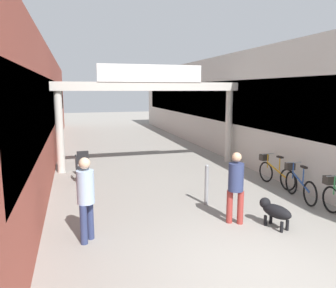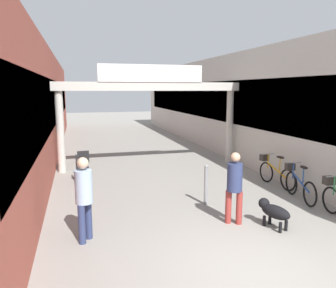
{
  "view_description": "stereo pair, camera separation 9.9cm",
  "coord_description": "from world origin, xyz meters",
  "px_view_note": "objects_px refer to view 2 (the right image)",
  "views": [
    {
      "loc": [
        -2.84,
        -4.41,
        3.01
      ],
      "look_at": [
        0.0,
        5.42,
        1.3
      ],
      "focal_mm": 35.0,
      "sensor_mm": 36.0,
      "label": 1
    },
    {
      "loc": [
        -2.75,
        -4.44,
        3.01
      ],
      "look_at": [
        0.0,
        5.42,
        1.3
      ],
      "focal_mm": 35.0,
      "sensor_mm": 36.0,
      "label": 2
    }
  ],
  "objects_px": {
    "pedestrian_with_dog": "(235,184)",
    "pedestrian_companion": "(84,194)",
    "bicycle_orange_third": "(274,172)",
    "cafe_chair_black_farther": "(83,160)",
    "bicycle_blue_second": "(298,184)",
    "cafe_chair_black_nearer": "(80,166)",
    "dog_on_leash": "(273,211)",
    "bollard_post_metal": "(206,185)"
  },
  "relations": [
    {
      "from": "pedestrian_with_dog",
      "to": "pedestrian_companion",
      "type": "bearing_deg",
      "value": 180.0
    },
    {
      "from": "pedestrian_companion",
      "to": "bicycle_orange_third",
      "type": "xyz_separation_m",
      "value": [
        5.87,
        2.38,
        -0.55
      ]
    },
    {
      "from": "pedestrian_companion",
      "to": "cafe_chair_black_farther",
      "type": "bearing_deg",
      "value": 89.2
    },
    {
      "from": "pedestrian_companion",
      "to": "cafe_chair_black_farther",
      "type": "relative_size",
      "value": 1.93
    },
    {
      "from": "bicycle_orange_third",
      "to": "bicycle_blue_second",
      "type": "bearing_deg",
      "value": -95.02
    },
    {
      "from": "pedestrian_companion",
      "to": "cafe_chair_black_nearer",
      "type": "bearing_deg",
      "value": 90.61
    },
    {
      "from": "pedestrian_with_dog",
      "to": "cafe_chair_black_farther",
      "type": "distance_m",
      "value": 6.21
    },
    {
      "from": "dog_on_leash",
      "to": "cafe_chair_black_nearer",
      "type": "bearing_deg",
      "value": 129.73
    },
    {
      "from": "dog_on_leash",
      "to": "bicycle_blue_second",
      "type": "xyz_separation_m",
      "value": [
        1.76,
        1.49,
        0.06
      ]
    },
    {
      "from": "pedestrian_with_dog",
      "to": "bollard_post_metal",
      "type": "xyz_separation_m",
      "value": [
        -0.15,
        1.31,
        -0.39
      ]
    },
    {
      "from": "pedestrian_with_dog",
      "to": "dog_on_leash",
      "type": "xyz_separation_m",
      "value": [
        0.74,
        -0.43,
        -0.56
      ]
    },
    {
      "from": "bicycle_blue_second",
      "to": "cafe_chair_black_nearer",
      "type": "relative_size",
      "value": 1.88
    },
    {
      "from": "pedestrian_companion",
      "to": "cafe_chair_black_farther",
      "type": "height_order",
      "value": "pedestrian_companion"
    },
    {
      "from": "dog_on_leash",
      "to": "cafe_chair_black_farther",
      "type": "distance_m",
      "value": 6.95
    },
    {
      "from": "dog_on_leash",
      "to": "cafe_chair_black_nearer",
      "type": "height_order",
      "value": "cafe_chair_black_nearer"
    },
    {
      "from": "pedestrian_with_dog",
      "to": "bollard_post_metal",
      "type": "distance_m",
      "value": 1.37
    },
    {
      "from": "bicycle_orange_third",
      "to": "cafe_chair_black_farther",
      "type": "distance_m",
      "value": 6.5
    },
    {
      "from": "bollard_post_metal",
      "to": "cafe_chair_black_farther",
      "type": "distance_m",
      "value": 5.03
    },
    {
      "from": "pedestrian_companion",
      "to": "bicycle_blue_second",
      "type": "distance_m",
      "value": 5.88
    },
    {
      "from": "dog_on_leash",
      "to": "bicycle_orange_third",
      "type": "relative_size",
      "value": 0.51
    },
    {
      "from": "pedestrian_with_dog",
      "to": "bollard_post_metal",
      "type": "bearing_deg",
      "value": 96.34
    },
    {
      "from": "pedestrian_with_dog",
      "to": "cafe_chair_black_farther",
      "type": "height_order",
      "value": "pedestrian_with_dog"
    },
    {
      "from": "pedestrian_with_dog",
      "to": "bicycle_blue_second",
      "type": "distance_m",
      "value": 2.76
    },
    {
      "from": "bicycle_orange_third",
      "to": "dog_on_leash",
      "type": "bearing_deg",
      "value": -123.8
    },
    {
      "from": "cafe_chair_black_farther",
      "to": "bicycle_orange_third",
      "type": "bearing_deg",
      "value": -26.82
    },
    {
      "from": "pedestrian_with_dog",
      "to": "cafe_chair_black_nearer",
      "type": "relative_size",
      "value": 1.85
    },
    {
      "from": "pedestrian_with_dog",
      "to": "bicycle_orange_third",
      "type": "relative_size",
      "value": 0.97
    },
    {
      "from": "pedestrian_with_dog",
      "to": "bicycle_blue_second",
      "type": "relative_size",
      "value": 0.98
    },
    {
      "from": "cafe_chair_black_nearer",
      "to": "bollard_post_metal",
      "type": "bearing_deg",
      "value": -44.71
    },
    {
      "from": "bicycle_blue_second",
      "to": "bicycle_orange_third",
      "type": "distance_m",
      "value": 1.33
    },
    {
      "from": "pedestrian_with_dog",
      "to": "cafe_chair_black_nearer",
      "type": "xyz_separation_m",
      "value": [
        -3.3,
        4.44,
        -0.4
      ]
    },
    {
      "from": "bollard_post_metal",
      "to": "pedestrian_with_dog",
      "type": "bearing_deg",
      "value": -83.66
    },
    {
      "from": "cafe_chair_black_nearer",
      "to": "cafe_chair_black_farther",
      "type": "relative_size",
      "value": 1.0
    },
    {
      "from": "bicycle_blue_second",
      "to": "dog_on_leash",
      "type": "bearing_deg",
      "value": -139.88
    },
    {
      "from": "cafe_chair_black_nearer",
      "to": "cafe_chair_black_farther",
      "type": "bearing_deg",
      "value": 82.14
    },
    {
      "from": "pedestrian_with_dog",
      "to": "pedestrian_companion",
      "type": "relative_size",
      "value": 0.96
    },
    {
      "from": "pedestrian_companion",
      "to": "bollard_post_metal",
      "type": "relative_size",
      "value": 1.58
    },
    {
      "from": "dog_on_leash",
      "to": "cafe_chair_black_nearer",
      "type": "xyz_separation_m",
      "value": [
        -4.04,
        4.86,
        0.16
      ]
    },
    {
      "from": "pedestrian_with_dog",
      "to": "bicycle_orange_third",
      "type": "distance_m",
      "value": 3.57
    },
    {
      "from": "pedestrian_with_dog",
      "to": "cafe_chair_black_farther",
      "type": "xyz_separation_m",
      "value": [
        -3.18,
        5.31,
        -0.4
      ]
    },
    {
      "from": "pedestrian_companion",
      "to": "bollard_post_metal",
      "type": "xyz_separation_m",
      "value": [
        3.11,
        1.31,
        -0.43
      ]
    },
    {
      "from": "pedestrian_companion",
      "to": "bicycle_orange_third",
      "type": "relative_size",
      "value": 1.02
    }
  ]
}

